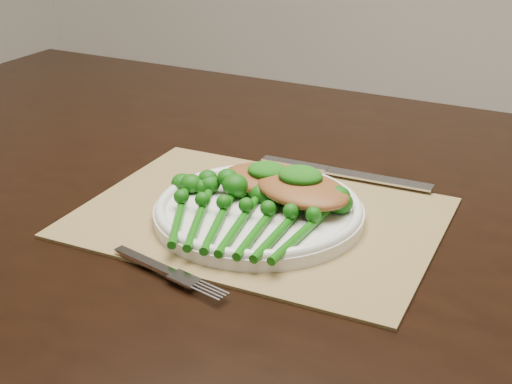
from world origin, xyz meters
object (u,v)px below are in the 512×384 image
at_px(placemat, 259,217).
at_px(chicken_fillet_left, 270,179).
at_px(dinner_plate, 259,210).
at_px(broccolini_bundle, 240,222).

height_order(placemat, chicken_fillet_left, chicken_fillet_left).
height_order(dinner_plate, chicken_fillet_left, chicken_fillet_left).
distance_m(dinner_plate, chicken_fillet_left, 0.06).
xyz_separation_m(placemat, broccolini_bundle, (0.00, -0.06, 0.02)).
bearing_deg(placemat, dinner_plate, -67.59).
relative_size(dinner_plate, chicken_fillet_left, 1.99).
bearing_deg(dinner_plate, placemat, 112.04).
bearing_deg(placemat, broccolini_bundle, -85.72).
bearing_deg(broccolini_bundle, dinner_plate, 83.36).
distance_m(placemat, broccolini_bundle, 0.06).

